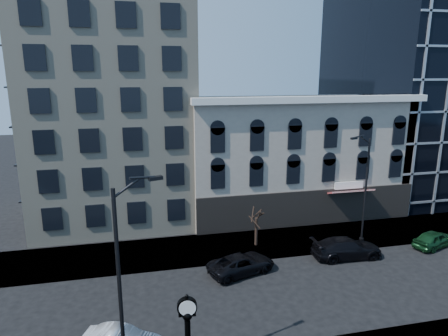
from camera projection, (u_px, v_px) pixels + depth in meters
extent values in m
plane|color=black|center=(208.00, 303.00, 25.95)|extent=(160.00, 160.00, 0.00)
cube|color=gray|center=(190.00, 250.00, 33.52)|extent=(160.00, 6.00, 0.12)
cube|color=beige|center=(108.00, 25.00, 38.19)|extent=(15.00, 15.00, 38.00)
cube|color=#B3A493|center=(291.00, 155.00, 42.27)|extent=(22.00, 10.00, 12.00)
cube|color=white|center=(316.00, 100.00, 35.88)|extent=(22.60, 0.80, 0.60)
cube|color=black|center=(309.00, 208.00, 38.48)|extent=(22.00, 0.30, 3.60)
cube|color=maroon|center=(351.00, 191.00, 38.44)|extent=(4.50, 1.18, 0.55)
cube|color=black|center=(430.00, 77.00, 49.41)|extent=(20.00, 20.00, 28.00)
sphere|color=black|center=(187.00, 315.00, 18.87)|extent=(0.51, 0.51, 0.51)
cube|color=black|center=(187.00, 313.00, 18.85)|extent=(0.84, 0.28, 0.23)
cylinder|color=black|center=(187.00, 307.00, 18.77)|extent=(0.97, 0.38, 0.95)
cylinder|color=white|center=(187.00, 308.00, 18.62)|extent=(0.80, 0.10, 0.80)
cylinder|color=white|center=(187.00, 305.00, 18.91)|extent=(0.80, 0.10, 0.80)
sphere|color=black|center=(187.00, 296.00, 18.64)|extent=(0.18, 0.18, 0.18)
cylinder|color=black|center=(120.00, 294.00, 17.74)|extent=(0.18, 0.18, 9.82)
cube|color=black|center=(161.00, 177.00, 17.64)|extent=(0.68, 0.44, 0.16)
cylinder|color=black|center=(365.00, 192.00, 33.79)|extent=(0.17, 0.17, 9.20)
cylinder|color=black|center=(361.00, 240.00, 34.83)|extent=(0.39, 0.39, 0.43)
cube|color=black|center=(353.00, 139.00, 31.67)|extent=(0.63, 0.40, 0.15)
cylinder|color=#2F2017|center=(256.00, 231.00, 34.12)|extent=(0.25, 0.25, 2.45)
imported|color=black|center=(241.00, 264.00, 29.70)|extent=(5.62, 3.79, 1.43)
imported|color=black|center=(347.00, 248.00, 32.15)|extent=(5.77, 2.53, 1.65)
imported|color=#143F1E|center=(434.00, 239.00, 34.08)|extent=(4.56, 2.92, 1.45)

